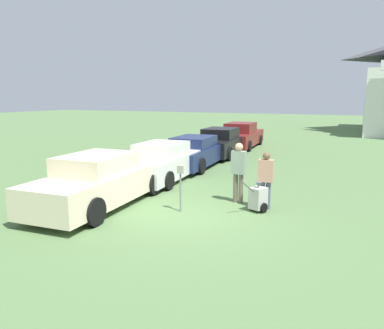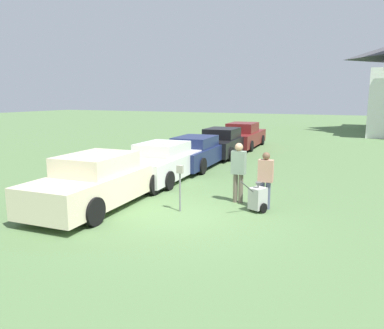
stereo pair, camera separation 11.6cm
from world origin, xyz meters
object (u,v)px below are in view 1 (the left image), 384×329
at_px(parking_meter, 180,179).
at_px(equipment_cart, 258,198).
at_px(parked_car_navy, 195,152).
at_px(person_supervisor, 266,177).
at_px(parked_car_black, 221,143).
at_px(parked_car_cream, 101,181).
at_px(person_worker, 239,169).
at_px(parked_car_maroon, 241,136).
at_px(parked_car_white, 164,162).

relative_size(parking_meter, equipment_cart, 1.32).
xyz_separation_m(parked_car_navy, person_supervisor, (4.48, -5.17, 0.27)).
height_order(parked_car_black, person_supervisor, person_supervisor).
height_order(parked_car_navy, equipment_cart, parked_car_navy).
distance_m(parked_car_cream, person_worker, 4.11).
xyz_separation_m(parked_car_black, parked_car_maroon, (0.00, 3.67, 0.01)).
distance_m(parked_car_cream, parked_car_navy, 6.86).
distance_m(parked_car_black, person_supervisor, 9.74).
bearing_deg(parked_car_black, parked_car_navy, -93.08).
xyz_separation_m(parked_car_white, parked_car_maroon, (0.00, 10.15, 0.03)).
height_order(parked_car_white, person_supervisor, person_supervisor).
distance_m(parking_meter, person_worker, 1.95).
height_order(parked_car_black, person_worker, person_worker).
height_order(parked_car_white, person_worker, person_worker).
distance_m(parked_car_navy, parking_meter, 6.85).
distance_m(parked_car_maroon, equipment_cart, 13.39).
bearing_deg(parked_car_maroon, parking_meter, -83.09).
relative_size(parked_car_navy, parking_meter, 3.97).
relative_size(parked_car_cream, person_supervisor, 3.20).
relative_size(parked_car_black, parking_meter, 3.76).
xyz_separation_m(parked_car_white, person_supervisor, (4.48, -2.15, 0.25)).
distance_m(parked_car_white, parked_car_maroon, 10.15).
distance_m(parked_car_maroon, person_worker, 12.53).
xyz_separation_m(parked_car_navy, equipment_cart, (4.37, -5.51, -0.27)).
distance_m(parked_car_cream, parked_car_white, 3.84).
distance_m(parked_car_cream, person_supervisor, 4.79).
bearing_deg(person_worker, equipment_cart, 141.40).
height_order(parked_car_navy, person_supervisor, person_supervisor).
height_order(parking_meter, person_worker, person_worker).
relative_size(parked_car_black, person_supervisor, 3.01).
distance_m(parked_car_black, parking_meter, 10.17).
relative_size(parked_car_white, parked_car_maroon, 0.90).
distance_m(parked_car_maroon, parking_meter, 13.76).
xyz_separation_m(parked_car_white, person_worker, (3.58, -1.85, 0.37)).
distance_m(parked_car_black, parked_car_maroon, 3.67).
height_order(parked_car_black, equipment_cart, parked_car_black).
bearing_deg(parked_car_navy, parked_car_cream, -93.08).
relative_size(parked_car_black, parked_car_maroon, 0.92).
bearing_deg(equipment_cart, parked_car_maroon, 131.80).
bearing_deg(parked_car_cream, parking_meter, 7.54).
bearing_deg(equipment_cart, parked_car_black, 138.67).
relative_size(parked_car_maroon, parking_meter, 4.09).
xyz_separation_m(parked_car_white, parked_car_black, (0.00, 6.49, 0.02)).
distance_m(parked_car_white, person_worker, 4.05).
xyz_separation_m(parked_car_cream, equipment_cart, (4.37, 1.35, -0.34)).
height_order(parking_meter, person_supervisor, person_supervisor).
height_order(parked_car_maroon, equipment_cart, parked_car_maroon).
bearing_deg(person_worker, parked_car_white, -26.67).
distance_m(parked_car_black, equipment_cart, 9.99).
bearing_deg(parked_car_maroon, parked_car_black, -93.09).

